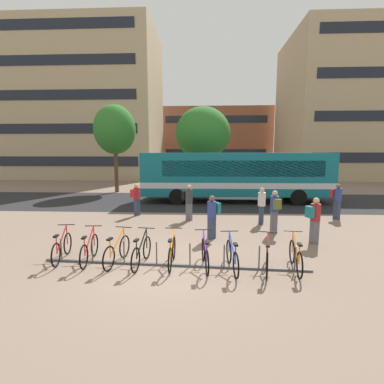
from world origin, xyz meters
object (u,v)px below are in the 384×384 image
(parked_bicycle_red_0, at_px, (62,248))
(commuter_red_pack_5, at_px, (136,197))
(parked_bicycle_blue_6, at_px, (232,257))
(street_tree_1, at_px, (115,130))
(parked_bicycle_red_1, at_px, (89,250))
(commuter_olive_pack_4, at_px, (275,209))
(parked_bicycle_black_3, at_px, (142,253))
(parked_bicycle_red_7, at_px, (267,258))
(commuter_teal_pack_3, at_px, (314,217))
(parked_bicycle_orange_8, at_px, (296,257))
(commuter_teal_pack_6, at_px, (262,203))
(parked_bicycle_purple_5, at_px, (205,255))
(city_bus, at_px, (234,175))
(parked_bicycle_orange_4, at_px, (172,253))
(commuter_teal_pack_2, at_px, (213,214))
(commuter_red_pack_0, at_px, (337,199))
(street_tree_0, at_px, (203,134))
(commuter_black_pack_1, at_px, (188,200))
(parked_bicycle_orange_2, at_px, (117,251))

(parked_bicycle_red_0, xyz_separation_m, commuter_red_pack_5, (0.78, 6.10, 0.57))
(parked_bicycle_blue_6, bearing_deg, street_tree_1, 22.35)
(parked_bicycle_red_1, relative_size, commuter_olive_pack_4, 0.99)
(parked_bicycle_red_1, bearing_deg, parked_bicycle_red_0, 78.02)
(parked_bicycle_red_0, xyz_separation_m, parked_bicycle_black_3, (2.49, -0.27, 0.00))
(parked_bicycle_red_1, bearing_deg, commuter_red_pack_5, -4.51)
(parked_bicycle_red_7, relative_size, commuter_teal_pack_3, 1.02)
(parked_bicycle_orange_8, xyz_separation_m, commuter_teal_pack_6, (0.04, 5.08, 0.58))
(commuter_teal_pack_6, bearing_deg, parked_bicycle_purple_5, -9.15)
(parked_bicycle_black_3, xyz_separation_m, parked_bicycle_red_7, (3.54, -0.25, 0.00))
(city_bus, height_order, parked_bicycle_orange_4, city_bus)
(commuter_teal_pack_2, relative_size, commuter_red_pack_5, 1.00)
(city_bus, xyz_separation_m, parked_bicycle_orange_8, (0.64, -10.85, -1.39))
(parked_bicycle_black_3, relative_size, street_tree_1, 0.25)
(commuter_red_pack_0, distance_m, commuter_teal_pack_2, 7.06)
(commuter_olive_pack_4, distance_m, street_tree_0, 13.39)
(parked_bicycle_orange_4, xyz_separation_m, street_tree_0, (0.70, 15.98, 4.38))
(commuter_red_pack_5, bearing_deg, commuter_olive_pack_4, -89.71)
(parked_bicycle_black_3, height_order, commuter_olive_pack_4, commuter_olive_pack_4)
(street_tree_0, relative_size, street_tree_1, 1.00)
(parked_bicycle_purple_5, xyz_separation_m, commuter_teal_pack_2, (0.27, 2.77, 0.57))
(commuter_olive_pack_4, bearing_deg, commuter_teal_pack_3, -149.24)
(commuter_black_pack_1, distance_m, commuter_teal_pack_2, 3.02)
(commuter_teal_pack_3, xyz_separation_m, street_tree_1, (-11.15, 12.57, 4.04))
(parked_bicycle_red_0, relative_size, parked_bicycle_orange_2, 1.00)
(parked_bicycle_orange_2, relative_size, commuter_teal_pack_6, 1.02)
(city_bus, bearing_deg, parked_bicycle_orange_8, 92.51)
(parked_bicycle_orange_4, distance_m, commuter_teal_pack_6, 6.07)
(city_bus, bearing_deg, commuter_teal_pack_2, 77.88)
(city_bus, relative_size, parked_bicycle_blue_6, 7.01)
(parked_bicycle_orange_2, xyz_separation_m, street_tree_0, (2.32, 15.93, 4.38))
(parked_bicycle_red_0, height_order, parked_bicycle_orange_4, same)
(parked_bicycle_black_3, distance_m, parked_bicycle_purple_5, 1.84)
(commuter_black_pack_1, height_order, street_tree_1, street_tree_1)
(commuter_black_pack_1, bearing_deg, commuter_teal_pack_6, 22.82)
(parked_bicycle_orange_2, bearing_deg, parked_bicycle_red_7, -85.80)
(parked_bicycle_orange_4, xyz_separation_m, commuter_red_pack_0, (7.37, 6.12, 0.62))
(parked_bicycle_red_0, relative_size, parked_bicycle_red_1, 0.99)
(city_bus, bearing_deg, street_tree_0, -68.98)
(parked_bicycle_purple_5, bearing_deg, commuter_teal_pack_6, -32.93)
(city_bus, relative_size, parked_bicycle_red_7, 7.12)
(commuter_black_pack_1, height_order, commuter_teal_pack_2, commuter_black_pack_1)
(commuter_olive_pack_4, relative_size, street_tree_0, 0.25)
(commuter_teal_pack_2, distance_m, commuter_olive_pack_4, 2.65)
(parked_bicycle_red_7, relative_size, parked_bicycle_orange_8, 0.99)
(parked_bicycle_red_0, height_order, commuter_red_pack_0, commuter_red_pack_0)
(parked_bicycle_red_7, relative_size, commuter_teal_pack_6, 1.01)
(parked_bicycle_red_0, relative_size, street_tree_0, 0.25)
(parked_bicycle_orange_4, distance_m, commuter_red_pack_0, 9.60)
(street_tree_0, bearing_deg, commuter_teal_pack_6, -75.78)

